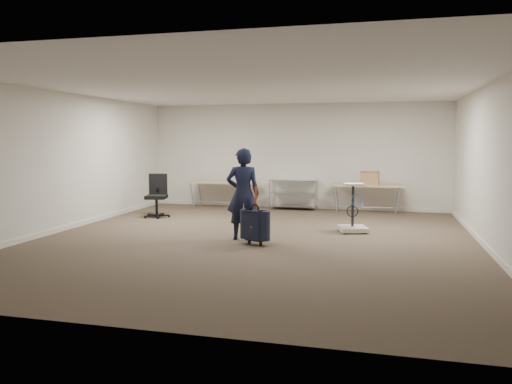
# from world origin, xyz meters

# --- Properties ---
(ground) EXTENTS (9.00, 9.00, 0.00)m
(ground) POSITION_xyz_m (0.00, 0.00, 0.00)
(ground) COLOR #413427
(ground) RESTS_ON ground
(room_shell) EXTENTS (8.00, 9.00, 9.00)m
(room_shell) POSITION_xyz_m (0.00, 1.38, 0.05)
(room_shell) COLOR beige
(room_shell) RESTS_ON ground
(folding_table_left) EXTENTS (1.80, 0.75, 0.73)m
(folding_table_left) POSITION_xyz_m (-1.90, 3.95, 0.68)
(folding_table_left) COLOR tan
(folding_table_left) RESTS_ON ground
(folding_table_right) EXTENTS (1.80, 0.75, 0.73)m
(folding_table_right) POSITION_xyz_m (1.90, 3.95, 0.68)
(folding_table_right) COLOR tan
(folding_table_right) RESTS_ON ground
(wire_shelf) EXTENTS (1.22, 0.47, 0.80)m
(wire_shelf) POSITION_xyz_m (0.00, 4.20, 0.44)
(wire_shelf) COLOR silver
(wire_shelf) RESTS_ON ground
(person) EXTENTS (0.70, 0.55, 1.69)m
(person) POSITION_xyz_m (-0.22, 0.03, 0.85)
(person) COLOR black
(person) RESTS_ON ground
(suitcase) EXTENTS (0.43, 0.33, 1.03)m
(suitcase) POSITION_xyz_m (0.12, -0.40, 0.35)
(suitcase) COLOR black
(suitcase) RESTS_ON ground
(office_chair) EXTENTS (0.62, 0.62, 1.03)m
(office_chair) POSITION_xyz_m (-2.94, 2.11, 0.31)
(office_chair) COLOR black
(office_chair) RESTS_ON ground
(equipment_cart) EXTENTS (0.66, 0.66, 0.98)m
(equipment_cart) POSITION_xyz_m (1.73, 1.28, 0.26)
(equipment_cart) COLOR beige
(equipment_cart) RESTS_ON ground
(cardboard_box) EXTENTS (0.47, 0.37, 0.33)m
(cardboard_box) POSITION_xyz_m (1.97, 3.89, 0.90)
(cardboard_box) COLOR #A46E4C
(cardboard_box) RESTS_ON folding_table_right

